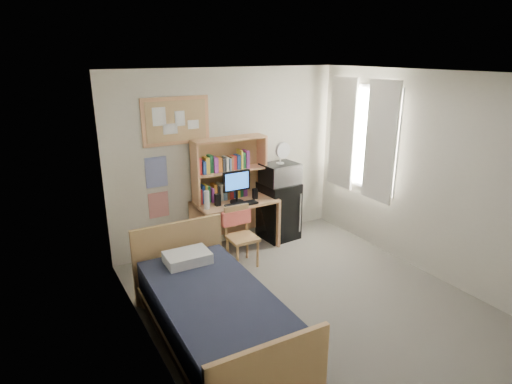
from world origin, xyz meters
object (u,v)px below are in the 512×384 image
desk (235,225)px  speaker_right (255,194)px  desk_fan (280,154)px  monitor (237,187)px  speaker_left (218,200)px  mini_fridge (278,210)px  desk_chair (242,237)px  bed (215,319)px  bulletin_board (176,121)px  microwave (280,174)px

desk → speaker_right: bearing=-11.3°
speaker_right → desk_fan: 0.71m
speaker_right → monitor: bearing=180.0°
desk → desk_fan: desk_fan is taller
monitor → speaker_left: 0.33m
mini_fridge → desk_fan: 0.90m
desk_chair → speaker_left: 0.64m
desk_chair → bed: 1.70m
bulletin_board → desk: 1.73m
bed → speaker_right: speaker_right is taller
speaker_right → bulletin_board: bearing=160.4°
bed → desk_fan: desk_fan is taller
desk → bed: (-1.19, -1.86, -0.09)m
desk_fan → desk_chair: bearing=-154.1°
bulletin_board → monitor: size_ratio=2.13×
bulletin_board → desk_chair: bulletin_board is taller
microwave → desk_fan: desk_fan is taller
desk_chair → bed: (-1.03, -1.35, -0.13)m
speaker_right → desk_fan: desk_fan is taller
speaker_left → bulletin_board: bearing=138.8°
speaker_left → microwave: size_ratio=0.32×
mini_fridge → bed: (-1.97, -1.90, -0.16)m
desk_chair → mini_fridge: bearing=31.3°
bed → microwave: microwave is taller
mini_fridge → speaker_left: speaker_left is taller
desk_chair → bed: size_ratio=0.40×
desk_chair → monitor: size_ratio=1.87×
microwave → desk: bearing=177.7°
desk → mini_fridge: (0.78, 0.04, 0.07)m
speaker_right → desk_chair: bearing=-135.1°
speaker_right → desk: bearing=168.7°
bulletin_board → microwave: (1.49, -0.29, -0.87)m
microwave → desk_fan: bearing=0.0°
monitor → microwave: bearing=6.0°
speaker_right → desk_fan: size_ratio=0.52×
desk_fan → mini_fridge: bearing=90.0°
desk → speaker_right: 0.55m
mini_fridge → desk_chair: bearing=-153.2°
speaker_left → desk_fan: (1.08, 0.08, 0.51)m
microwave → desk_chair: bearing=-154.1°
desk_fan → microwave: bearing=0.0°
mini_fridge → monitor: size_ratio=2.02×
desk_fan → bulletin_board: bearing=165.5°
bulletin_board → desk_fan: bulletin_board is taller
desk_chair → monitor: (0.16, 0.45, 0.56)m
mini_fridge → monitor: monitor is taller
bulletin_board → monitor: bearing=-27.2°
microwave → bed: bearing=-140.0°
desk_fan → desk: bearing=177.7°
monitor → microwave: size_ratio=0.83×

